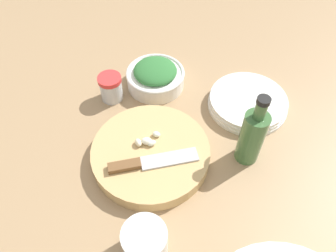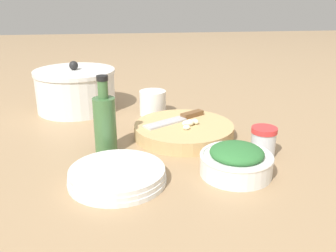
{
  "view_description": "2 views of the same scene",
  "coord_description": "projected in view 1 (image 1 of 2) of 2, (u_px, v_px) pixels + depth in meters",
  "views": [
    {
      "loc": [
        0.42,
        0.14,
        0.62
      ],
      "look_at": [
        -0.01,
        -0.01,
        0.06
      ],
      "focal_mm": 35.0,
      "sensor_mm": 36.0,
      "label": 1
    },
    {
      "loc": [
        -0.87,
        0.12,
        0.37
      ],
      "look_at": [
        0.02,
        0.01,
        0.04
      ],
      "focal_mm": 40.0,
      "sensor_mm": 36.0,
      "label": 2
    }
  ],
  "objects": [
    {
      "name": "coffee_mug",
      "position": [
        145.0,
        244.0,
        0.58
      ],
      "size": [
        0.11,
        0.08,
        0.08
      ],
      "color": "silver",
      "rests_on": "ground_plane"
    },
    {
      "name": "garlic_cloves",
      "position": [
        147.0,
        141.0,
        0.72
      ],
      "size": [
        0.05,
        0.05,
        0.02
      ],
      "color": "#F2E8C5",
      "rests_on": "cutting_board"
    },
    {
      "name": "plate_stack",
      "position": [
        248.0,
        102.0,
        0.83
      ],
      "size": [
        0.2,
        0.2,
        0.03
      ],
      "color": "silver",
      "rests_on": "ground_plane"
    },
    {
      "name": "cutting_board",
      "position": [
        151.0,
        153.0,
        0.73
      ],
      "size": [
        0.26,
        0.26,
        0.03
      ],
      "color": "tan",
      "rests_on": "ground_plane"
    },
    {
      "name": "ground_plane",
      "position": [
        173.0,
        147.0,
        0.76
      ],
      "size": [
        5.0,
        5.0,
        0.0
      ],
      "primitive_type": "plane",
      "color": "#997A56"
    },
    {
      "name": "herb_bowl",
      "position": [
        155.0,
        76.0,
        0.87
      ],
      "size": [
        0.16,
        0.16,
        0.07
      ],
      "color": "silver",
      "rests_on": "ground_plane"
    },
    {
      "name": "chef_knife",
      "position": [
        148.0,
        162.0,
        0.69
      ],
      "size": [
        0.12,
        0.18,
        0.01
      ],
      "rotation": [
        0.0,
        0.0,
        0.55
      ],
      "color": "brown",
      "rests_on": "cutting_board"
    },
    {
      "name": "oil_bottle",
      "position": [
        252.0,
        136.0,
        0.69
      ],
      "size": [
        0.05,
        0.05,
        0.19
      ],
      "color": "#3D6638",
      "rests_on": "ground_plane"
    },
    {
      "name": "spice_jar",
      "position": [
        111.0,
        88.0,
        0.83
      ],
      "size": [
        0.06,
        0.06,
        0.07
      ],
      "color": "silver",
      "rests_on": "ground_plane"
    }
  ]
}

